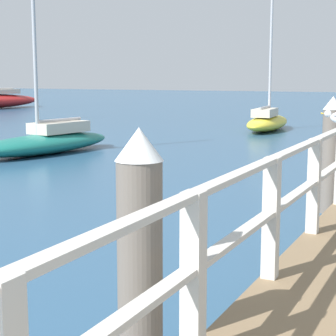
{
  "coord_description": "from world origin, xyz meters",
  "views": [
    {
      "loc": [
        0.24,
        0.98,
        2.08
      ],
      "look_at": [
        -3.01,
        7.54,
        0.93
      ],
      "focal_mm": 62.33,
      "sensor_mm": 36.0,
      "label": 1
    }
  ],
  "objects": [
    {
      "name": "dock_piling_far",
      "position": [
        -1.44,
        9.94,
        0.9
      ],
      "size": [
        0.29,
        0.29,
        1.78
      ],
      "color": "#6B6056",
      "rests_on": "ground_plane"
    },
    {
      "name": "boat_5",
      "position": [
        -9.74,
        13.62,
        0.34
      ],
      "size": [
        2.09,
        4.86,
        5.49
      ],
      "rotation": [
        0.0,
        0.0,
        3.0
      ],
      "color": "#197266",
      "rests_on": "ground_plane"
    },
    {
      "name": "boat_2",
      "position": [
        -6.31,
        22.87,
        0.36
      ],
      "size": [
        1.6,
        4.53,
        5.26
      ],
      "rotation": [
        0.0,
        0.0,
        0.08
      ],
      "color": "gold",
      "rests_on": "ground_plane"
    },
    {
      "name": "dock_piling_near",
      "position": [
        -1.44,
        3.97,
        0.9
      ],
      "size": [
        0.29,
        0.29,
        1.78
      ],
      "color": "#6B6056",
      "rests_on": "ground_plane"
    }
  ]
}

